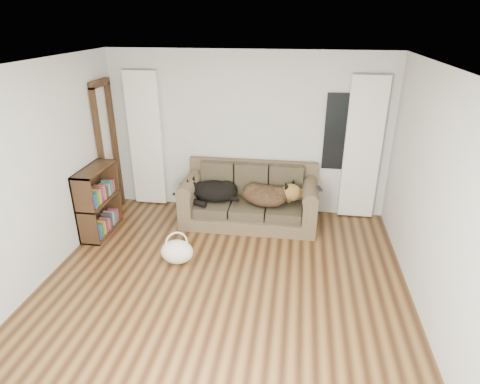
# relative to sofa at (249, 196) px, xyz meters

# --- Properties ---
(floor) EXTENTS (5.00, 5.00, 0.00)m
(floor) POSITION_rel_sofa_xyz_m (-0.10, -1.97, -0.45)
(floor) COLOR #341D10
(floor) RESTS_ON ground
(ceiling) EXTENTS (5.00, 5.00, 0.00)m
(ceiling) POSITION_rel_sofa_xyz_m (-0.10, -1.97, 2.15)
(ceiling) COLOR white
(ceiling) RESTS_ON ground
(wall_back) EXTENTS (4.50, 0.04, 2.60)m
(wall_back) POSITION_rel_sofa_xyz_m (-0.10, 0.53, 0.85)
(wall_back) COLOR #BBBEB8
(wall_back) RESTS_ON ground
(wall_left) EXTENTS (0.04, 5.00, 2.60)m
(wall_left) POSITION_rel_sofa_xyz_m (-2.35, -1.97, 0.85)
(wall_left) COLOR #BBBEB8
(wall_left) RESTS_ON ground
(wall_right) EXTENTS (0.04, 5.00, 2.60)m
(wall_right) POSITION_rel_sofa_xyz_m (2.15, -1.97, 0.85)
(wall_right) COLOR #BBBEB8
(wall_right) RESTS_ON ground
(curtain_left) EXTENTS (0.55, 0.08, 2.25)m
(curtain_left) POSITION_rel_sofa_xyz_m (-1.80, 0.45, 0.70)
(curtain_left) COLOR white
(curtain_left) RESTS_ON ground
(curtain_right) EXTENTS (0.55, 0.08, 2.25)m
(curtain_right) POSITION_rel_sofa_xyz_m (1.70, 0.45, 0.70)
(curtain_right) COLOR white
(curtain_right) RESTS_ON ground
(window_pane) EXTENTS (0.50, 0.03, 1.20)m
(window_pane) POSITION_rel_sofa_xyz_m (1.35, 0.50, 0.95)
(window_pane) COLOR black
(window_pane) RESTS_ON wall_back
(door_casing) EXTENTS (0.07, 0.60, 2.10)m
(door_casing) POSITION_rel_sofa_xyz_m (-2.30, 0.07, 0.60)
(door_casing) COLOR black
(door_casing) RESTS_ON ground
(sofa) EXTENTS (2.09, 0.90, 0.86)m
(sofa) POSITION_rel_sofa_xyz_m (0.00, 0.00, 0.00)
(sofa) COLOR #392E20
(sofa) RESTS_ON floor
(dog_black_lab) EXTENTS (0.75, 0.54, 0.31)m
(dog_black_lab) POSITION_rel_sofa_xyz_m (-0.60, -0.01, 0.03)
(dog_black_lab) COLOR black
(dog_black_lab) RESTS_ON sofa
(dog_shepherd) EXTENTS (0.91, 0.79, 0.34)m
(dog_shepherd) POSITION_rel_sofa_xyz_m (0.29, -0.04, 0.04)
(dog_shepherd) COLOR black
(dog_shepherd) RESTS_ON sofa
(tv_remote) EXTENTS (0.09, 0.18, 0.02)m
(tv_remote) POSITION_rel_sofa_xyz_m (1.06, -0.19, 0.28)
(tv_remote) COLOR black
(tv_remote) RESTS_ON sofa
(tote_bag) EXTENTS (0.50, 0.42, 0.32)m
(tote_bag) POSITION_rel_sofa_xyz_m (-0.81, -1.30, -0.29)
(tote_bag) COLOR silver
(tote_bag) RESTS_ON floor
(bookshelf) EXTENTS (0.40, 0.86, 1.04)m
(bookshelf) POSITION_rel_sofa_xyz_m (-2.19, -0.66, 0.05)
(bookshelf) COLOR black
(bookshelf) RESTS_ON floor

